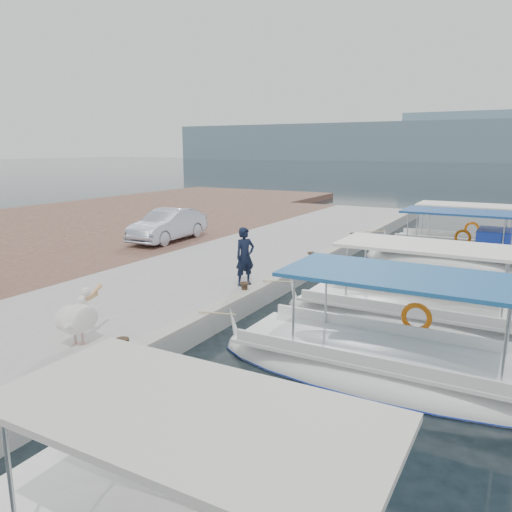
{
  "coord_description": "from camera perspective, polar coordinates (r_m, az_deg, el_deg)",
  "views": [
    {
      "loc": [
        6.74,
        -10.62,
        4.66
      ],
      "look_at": [
        -1.0,
        3.37,
        1.2
      ],
      "focal_mm": 35.0,
      "sensor_mm": 36.0,
      "label": 1
    }
  ],
  "objects": [
    {
      "name": "fishing_caique_d",
      "position": [
        21.73,
        21.53,
        -0.52
      ],
      "size": [
        6.97,
        2.46,
        2.83
      ],
      "color": "silver",
      "rests_on": "ground"
    },
    {
      "name": "fishing_caique_e",
      "position": [
        24.39,
        22.33,
        0.56
      ],
      "size": [
        7.13,
        2.27,
        2.83
      ],
      "color": "silver",
      "rests_on": "ground"
    },
    {
      "name": "concrete_quay",
      "position": [
        18.93,
        -2.92,
        -1.28
      ],
      "size": [
        6.0,
        40.0,
        0.5
      ],
      "primitive_type": "cube",
      "color": "#9C9C97",
      "rests_on": "ground"
    },
    {
      "name": "fishing_caique_b",
      "position": [
        10.98,
        14.79,
        -12.62
      ],
      "size": [
        7.78,
        2.49,
        2.83
      ],
      "color": "silver",
      "rests_on": "ground"
    },
    {
      "name": "mooring_bollards",
      "position": [
        14.59,
        -1.33,
        -3.57
      ],
      "size": [
        0.28,
        20.28,
        0.33
      ],
      "color": "black",
      "rests_on": "concrete_quay"
    },
    {
      "name": "cobblestone_strip",
      "position": [
        21.93,
        -14.09,
        0.23
      ],
      "size": [
        4.0,
        40.0,
        0.5
      ],
      "primitive_type": "cube",
      "color": "brown",
      "rests_on": "ground"
    },
    {
      "name": "parked_car",
      "position": [
        23.2,
        -10.03,
        3.5
      ],
      "size": [
        1.75,
        4.46,
        1.45
      ],
      "primitive_type": "imported",
      "rotation": [
        0.0,
        0.0,
        0.05
      ],
      "color": "#ACB2C5",
      "rests_on": "cobblestone_strip"
    },
    {
      "name": "fisherman",
      "position": [
        15.31,
        -1.27,
        -0.07
      ],
      "size": [
        0.69,
        0.79,
        1.81
      ],
      "primitive_type": "imported",
      "rotation": [
        0.0,
        0.0,
        1.1
      ],
      "color": "black",
      "rests_on": "concrete_quay"
    },
    {
      "name": "quay_curb",
      "position": [
        17.59,
        4.79,
        -1.32
      ],
      "size": [
        0.44,
        40.0,
        0.12
      ],
      "primitive_type": "cube",
      "color": "#AEA79A",
      "rests_on": "concrete_quay"
    },
    {
      "name": "fishing_caique_c",
      "position": [
        14.13,
        17.78,
        -7.12
      ],
      "size": [
        7.53,
        2.26,
        2.83
      ],
      "color": "silver",
      "rests_on": "ground"
    },
    {
      "name": "pelican",
      "position": [
        11.46,
        -19.65,
        -6.62
      ],
      "size": [
        0.74,
        1.5,
        1.16
      ],
      "color": "tan",
      "rests_on": "concrete_quay"
    },
    {
      "name": "ground",
      "position": [
        13.41,
        -3.27,
        -8.14
      ],
      "size": [
        400.0,
        400.0,
        0.0
      ],
      "primitive_type": "plane",
      "color": "black",
      "rests_on": "ground"
    }
  ]
}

